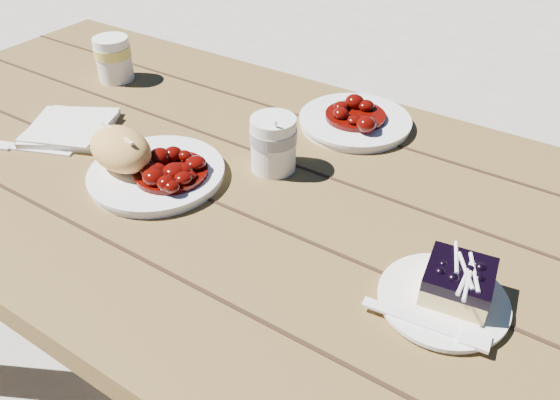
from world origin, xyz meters
The scene contains 13 objects.
picnic_table centered at (0.00, 0.00, 0.59)m, with size 2.00×1.55×0.75m.
main_plate centered at (-0.27, -0.08, 0.76)m, with size 0.22×0.22×0.02m, color white.
goulash_stew centered at (-0.24, -0.08, 0.79)m, with size 0.12×0.12×0.04m, color #4F0602, non-canonical shape.
bread_roll centered at (-0.33, -0.10, 0.80)m, with size 0.13×0.09×0.07m, color #E4AB57.
dessert_plate centered at (0.23, -0.09, 0.76)m, with size 0.16×0.16×0.01m, color white.
blueberry_cake centered at (0.24, -0.07, 0.78)m, with size 0.09×0.09×0.05m.
fork_dessert centered at (0.21, -0.14, 0.76)m, with size 0.03×0.16×0.01m, color white, non-canonical shape.
coffee_cup centered at (-0.13, 0.05, 0.80)m, with size 0.08×0.08×0.10m, color white.
napkin_stack centered at (-0.52, -0.05, 0.76)m, with size 0.15×0.15×0.01m, color white.
fork_table centered at (-0.51, -0.13, 0.75)m, with size 0.03×0.16×0.01m, color white, non-canonical shape.
second_plate centered at (-0.08, 0.27, 0.76)m, with size 0.21×0.21×0.02m, color white.
second_stew centered at (-0.08, 0.27, 0.79)m, with size 0.12×0.12×0.04m, color #4F0602, non-canonical shape.
second_cup centered at (-0.63, 0.16, 0.80)m, with size 0.08×0.08×0.10m, color white.
Camera 1 is at (0.32, -0.60, 1.28)m, focal length 35.00 mm.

